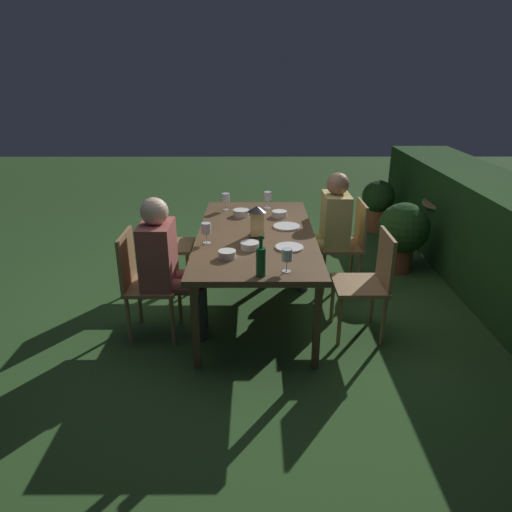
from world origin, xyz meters
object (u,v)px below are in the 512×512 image
Objects in this scene: ice_bucket at (448,193)px; wine_glass_b at (226,199)px; chair_side_left_b at (143,280)px; green_bottle_on_table at (261,261)px; side_table at (443,221)px; plate_a at (289,247)px; chair_side_left_a at (164,241)px; chair_side_right_a at (348,241)px; bowl_dip at (227,254)px; bowl_salad at (279,214)px; person_in_mustard at (328,226)px; wine_glass_a at (268,197)px; chair_side_right_b at (369,279)px; lantern_centerpiece at (257,220)px; bowl_bread at (241,213)px; potted_plant_by_hedge at (378,201)px; bowl_olives at (250,245)px; wine_glass_d at (206,229)px; potted_plant_corner at (403,231)px; person_in_rust at (167,262)px; plate_b at (287,226)px; wine_glass_c at (287,256)px.

wine_glass_b is at bearing -77.58° from ice_bucket.
chair_side_left_b is 3.00× the size of green_bottle_on_table.
side_table is (-0.54, 2.43, -0.41)m from wine_glass_b.
chair_side_left_a is at bearing -125.50° from plate_a.
chair_side_right_a is 1.53m from bowl_dip.
bowl_salad is at bearing -177.49° from plate_a.
person_in_mustard reaches higher than wine_glass_a.
lantern_centerpiece is (-0.35, -0.88, 0.39)m from chair_side_right_b.
wine_glass_a reaches higher than plate_a.
bowl_bread is 0.22× the size of potted_plant_by_hedge.
lantern_centerpiece reaches higher than bowl_bread.
bowl_olives is (0.83, -0.74, 0.11)m from person_in_mustard.
wine_glass_b is (-1.15, 0.59, 0.35)m from chair_side_left_b.
wine_glass_a is 1.38m from bowl_dip.
plate_a is at bearing 27.58° from wine_glass_b.
person_in_mustard is 0.93m from chair_side_right_b.
bowl_dip is (0.13, 0.67, 0.27)m from chair_side_left_b.
lantern_centerpiece is (0.54, -0.69, 0.23)m from person_in_mustard.
ice_bucket is (-1.61, 1.87, 0.02)m from plate_a.
potted_plant_corner is at bearing 119.14° from wine_glass_d.
lantern_centerpiece is at bearing 155.01° from bowl_dip.
bowl_bread is (-0.59, -0.15, -0.12)m from lantern_centerpiece.
person_in_rust reaches higher than plate_b.
green_bottle_on_table is 1.97× the size of bowl_olives.
chair_side_left_a is 1.44m from plate_a.
wine_glass_d is (-0.19, 0.49, 0.35)m from chair_side_left_b.
person_in_rust is at bearing -45.13° from bowl_salad.
chair_side_left_a is 5.15× the size of wine_glass_d.
potted_plant_corner is at bearing 94.10° from wine_glass_b.
bowl_salad is at bearing -91.84° from chair_side_right_a.
side_table is (-0.74, 2.27, -0.32)m from bowl_bread.
wine_glass_c is at bearing -0.60° from bowl_salad.
green_bottle_on_table reaches higher than bowl_dip.
bowl_olives is 0.22× the size of side_table.
potted_plant_by_hedge is at bearing 146.34° from bowl_dip.
bowl_dip is at bearing -67.17° from plate_a.
person_in_mustard is 1.32× the size of chair_side_left_b.
wine_glass_c is (1.27, 1.10, 0.35)m from chair_side_left_a.
person_in_rust is at bearing -19.05° from wine_glass_b.
person_in_rust is 3.35× the size of ice_bucket.
potted_plant_by_hedge is at bearing -152.32° from ice_bucket.
wine_glass_d is 1.18× the size of bowl_salad.
bowl_bread is at bearing -44.35° from wine_glass_a.
bowl_olives is at bearing 6.00° from bowl_bread.
wine_glass_a is at bearing 171.74° from bowl_olives.
side_table is at bearing 120.33° from plate_b.
green_bottle_on_table reaches higher than chair_side_left_a.
chair_side_left_b is at bearing -115.88° from green_bottle_on_table.
wine_glass_b is 0.26× the size of side_table.
bowl_salad is at bearing -92.60° from person_in_mustard.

